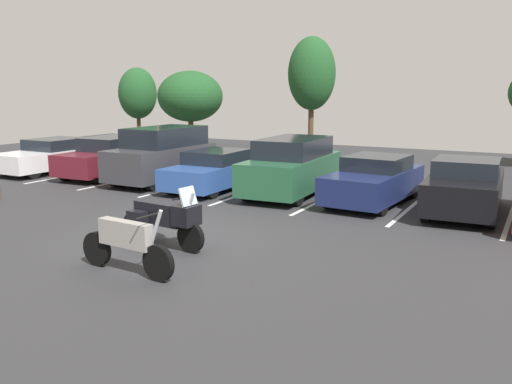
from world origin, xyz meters
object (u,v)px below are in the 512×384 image
(motorcycle_touring, at_px, (164,217))
(car_green, at_px, (292,167))
(car_navy, at_px, (374,180))
(motorcycle_second, at_px, (127,244))
(car_charcoal, at_px, (163,155))
(car_black, at_px, (465,187))
(car_blue, at_px, (215,170))
(car_maroon, at_px, (109,157))
(car_white, at_px, (51,156))

(motorcycle_touring, relative_size, car_green, 0.49)
(motorcycle_touring, height_order, car_navy, car_navy)
(motorcycle_second, height_order, car_charcoal, car_charcoal)
(car_navy, bearing_deg, car_black, -3.73)
(car_blue, distance_m, car_navy, 5.49)
(car_charcoal, xyz_separation_m, car_green, (5.18, 0.11, -0.10))
(car_green, distance_m, car_black, 5.38)
(motorcycle_touring, xyz_separation_m, motorcycle_second, (0.44, -1.73, -0.09))
(motorcycle_second, xyz_separation_m, car_maroon, (-8.39, 8.54, 0.18))
(car_white, relative_size, car_navy, 1.03)
(car_charcoal, height_order, car_green, car_charcoal)
(car_maroon, xyz_separation_m, car_charcoal, (2.70, -0.06, 0.25))
(motorcycle_second, relative_size, car_white, 0.51)
(motorcycle_touring, height_order, car_white, motorcycle_touring)
(car_green, relative_size, car_navy, 1.10)
(motorcycle_touring, bearing_deg, car_navy, 68.13)
(car_charcoal, bearing_deg, motorcycle_second, -56.16)
(car_maroon, height_order, car_blue, car_maroon)
(car_navy, bearing_deg, car_charcoal, 179.87)
(car_black, bearing_deg, car_navy, 176.27)
(car_maroon, distance_m, car_blue, 5.18)
(car_charcoal, bearing_deg, car_navy, -0.13)
(motorcycle_touring, relative_size, car_charcoal, 0.52)
(car_charcoal, xyz_separation_m, car_blue, (2.47, -0.31, -0.36))
(car_charcoal, bearing_deg, car_maroon, 178.74)
(car_white, distance_m, car_black, 16.17)
(car_maroon, distance_m, car_navy, 10.65)
(motorcycle_second, distance_m, car_green, 8.61)
(car_charcoal, distance_m, car_black, 10.55)
(motorcycle_touring, relative_size, car_black, 0.54)
(motorcycle_touring, bearing_deg, car_charcoal, 127.85)
(motorcycle_second, bearing_deg, car_white, 143.77)
(motorcycle_touring, height_order, car_blue, motorcycle_touring)
(motorcycle_second, relative_size, car_green, 0.48)
(motorcycle_second, bearing_deg, car_blue, 111.48)
(car_black, bearing_deg, car_charcoal, 178.98)
(car_maroon, relative_size, car_black, 1.00)
(car_white, xyz_separation_m, car_charcoal, (5.62, 0.20, 0.34))
(car_navy, bearing_deg, motorcycle_touring, -111.87)
(motorcycle_touring, relative_size, car_blue, 0.55)
(motorcycle_second, relative_size, car_maroon, 0.53)
(motorcycle_second, height_order, car_white, car_white)
(motorcycle_second, bearing_deg, car_navy, 75.05)
(car_green, bearing_deg, car_white, -178.40)
(car_white, bearing_deg, car_black, 0.04)
(car_white, height_order, car_green, car_green)
(car_charcoal, bearing_deg, car_blue, -7.06)
(car_black, bearing_deg, car_green, 176.89)
(motorcycle_second, xyz_separation_m, car_black, (4.86, 8.30, 0.16))
(car_charcoal, height_order, car_black, car_charcoal)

